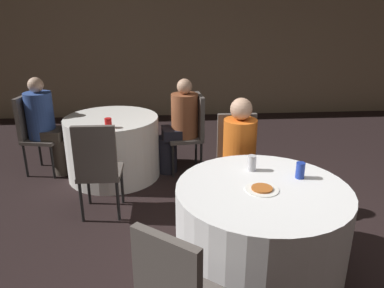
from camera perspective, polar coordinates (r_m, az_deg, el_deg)
The scene contains 15 objects.
ground_plane at distance 3.24m, azimuth 13.57°, elevation -16.90°, with size 16.00×16.00×0.00m, color black.
wall_back at distance 6.91m, azimuth 3.39°, elevation 15.86°, with size 16.00×0.06×2.80m.
table_near at distance 2.88m, azimuth 10.32°, elevation -13.02°, with size 1.24×1.24×0.73m.
table_far at distance 4.52m, azimuth -11.93°, elevation -0.46°, with size 1.08×1.08×0.73m.
chair_near_north at distance 3.70m, azimuth 6.90°, elevation -1.63°, with size 0.41×0.41×0.95m.
chair_far_south at distance 3.57m, azimuth -14.17°, elevation -2.96°, with size 0.40×0.41×0.95m.
chair_far_west at distance 4.85m, azimuth -22.93°, elevation 2.22°, with size 0.47×0.47×0.95m.
chair_far_east at distance 4.51m, azimuth 0.13°, elevation 2.61°, with size 0.44×0.44×0.95m.
person_blue_shirt at distance 4.76m, azimuth -21.18°, elevation 2.45°, with size 0.49×0.36×1.17m.
person_floral_shirt at distance 4.48m, azimuth -2.02°, elevation 2.67°, with size 0.50×0.34×1.15m.
person_orange_shirt at distance 3.53m, azimuth 7.39°, elevation -2.42°, with size 0.31×0.50×1.15m.
pizza_plate_near at distance 2.67m, azimuth 10.61°, elevation -6.74°, with size 0.24×0.24×0.02m.
soda_can_blue at distance 2.89m, azimuth 16.17°, elevation -3.88°, with size 0.07×0.07×0.12m.
soda_can_silver at distance 2.94m, azimuth 9.10°, elevation -2.88°, with size 0.07×0.07×0.12m.
cup_far at distance 4.02m, azimuth -12.65°, elevation 3.15°, with size 0.07×0.07×0.10m.
Camera 1 is at (-0.92, -2.44, 1.93)m, focal length 35.00 mm.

